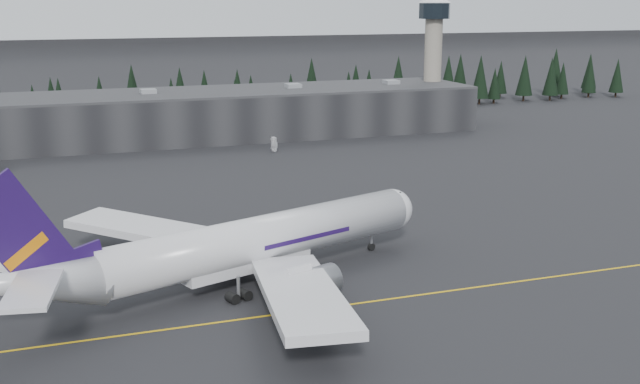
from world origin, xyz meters
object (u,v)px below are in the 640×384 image
object	(u,v)px
control_tower	(433,45)
gse_vehicle_b	(275,149)
terminal	(187,115)
jet_main	(227,248)

from	to	relation	value
control_tower	gse_vehicle_b	xyz separation A→B (m)	(-58.51, -29.47, -22.76)
terminal	jet_main	size ratio (longest dim) A/B	2.47
terminal	control_tower	world-z (taller)	control_tower
terminal	control_tower	bearing A→B (deg)	2.29
terminal	control_tower	distance (m)	76.98
control_tower	gse_vehicle_b	distance (m)	69.36
control_tower	jet_main	size ratio (longest dim) A/B	0.58
control_tower	gse_vehicle_b	world-z (taller)	control_tower
terminal	gse_vehicle_b	bearing A→B (deg)	-58.09
jet_main	gse_vehicle_b	distance (m)	96.01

